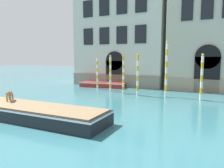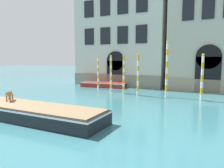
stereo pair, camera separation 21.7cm
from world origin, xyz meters
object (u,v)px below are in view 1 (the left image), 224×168
(mooring_pole_1, at_px, (166,69))
(mooring_pole_2, at_px, (138,75))
(mooring_pole_4, at_px, (97,72))
(boat_foreground, at_px, (29,112))
(mooring_pole_0, at_px, (202,77))
(mooring_pole_3, at_px, (123,75))
(mooring_pole_5, at_px, (110,73))
(dog_on_deck, at_px, (9,94))
(boat_moored_near_palazzo, at_px, (103,85))

(mooring_pole_1, xyz_separation_m, mooring_pole_2, (-2.30, -0.47, -0.50))
(mooring_pole_4, bearing_deg, boat_foreground, -77.92)
(mooring_pole_0, distance_m, mooring_pole_3, 6.44)
(mooring_pole_1, bearing_deg, mooring_pole_0, -6.89)
(mooring_pole_1, xyz_separation_m, mooring_pole_5, (-5.32, 0.36, -0.54))
(boat_foreground, height_order, mooring_pole_3, mooring_pole_3)
(boat_foreground, bearing_deg, mooring_pole_4, 100.99)
(dog_on_deck, relative_size, mooring_pole_5, 0.23)
(mooring_pole_1, bearing_deg, boat_foreground, -117.10)
(mooring_pole_1, distance_m, mooring_pole_3, 3.77)
(mooring_pole_1, bearing_deg, mooring_pole_2, -168.34)
(mooring_pole_2, relative_size, mooring_pole_5, 1.02)
(boat_foreground, height_order, mooring_pole_2, mooring_pole_2)
(dog_on_deck, xyz_separation_m, boat_moored_near_palazzo, (-0.71, 12.24, -0.88))
(mooring_pole_0, distance_m, mooring_pole_4, 10.26)
(mooring_pole_2, height_order, mooring_pole_3, mooring_pole_2)
(dog_on_deck, height_order, mooring_pole_1, mooring_pole_1)
(boat_moored_near_palazzo, distance_m, mooring_pole_2, 6.31)
(mooring_pole_3, height_order, mooring_pole_5, mooring_pole_5)
(mooring_pole_3, bearing_deg, mooring_pole_1, 3.73)
(boat_foreground, height_order, dog_on_deck, dog_on_deck)
(dog_on_deck, distance_m, mooring_pole_1, 11.73)
(mooring_pole_4, distance_m, mooring_pole_5, 2.33)
(boat_foreground, xyz_separation_m, mooring_pole_2, (2.69, 9.27, 1.39))
(boat_moored_near_palazzo, xyz_separation_m, mooring_pole_4, (0.13, -1.31, 1.42))
(mooring_pole_0, relative_size, mooring_pole_5, 1.02)
(mooring_pole_3, height_order, mooring_pole_4, mooring_pole_3)
(mooring_pole_1, height_order, mooring_pole_2, mooring_pole_1)
(dog_on_deck, xyz_separation_m, mooring_pole_1, (6.80, 9.49, 1.13))
(boat_moored_near_palazzo, bearing_deg, mooring_pole_2, -38.93)
(mooring_pole_5, bearing_deg, mooring_pole_2, -15.42)
(mooring_pole_0, relative_size, mooring_pole_4, 1.05)
(mooring_pole_3, bearing_deg, mooring_pole_0, -0.76)
(mooring_pole_3, distance_m, mooring_pole_4, 4.03)
(mooring_pole_0, height_order, mooring_pole_4, mooring_pole_0)
(mooring_pole_0, relative_size, mooring_pole_3, 1.03)
(dog_on_deck, height_order, mooring_pole_5, mooring_pole_5)
(dog_on_deck, relative_size, mooring_pole_2, 0.22)
(dog_on_deck, bearing_deg, boat_foreground, 43.93)
(mooring_pole_1, height_order, mooring_pole_3, mooring_pole_1)
(dog_on_deck, relative_size, boat_moored_near_palazzo, 0.16)
(dog_on_deck, bearing_deg, mooring_pole_2, 115.57)
(boat_foreground, bearing_deg, dog_on_deck, 170.72)
(dog_on_deck, bearing_deg, mooring_pole_3, 123.71)
(mooring_pole_5, bearing_deg, mooring_pole_1, -3.87)
(dog_on_deck, bearing_deg, mooring_pole_0, 96.01)
(mooring_pole_0, height_order, mooring_pole_5, mooring_pole_0)
(mooring_pole_0, xyz_separation_m, mooring_pole_2, (-5.02, -0.15, 0.01))
(boat_foreground, relative_size, mooring_pole_0, 2.54)
(boat_moored_near_palazzo, relative_size, mooring_pole_4, 1.50)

